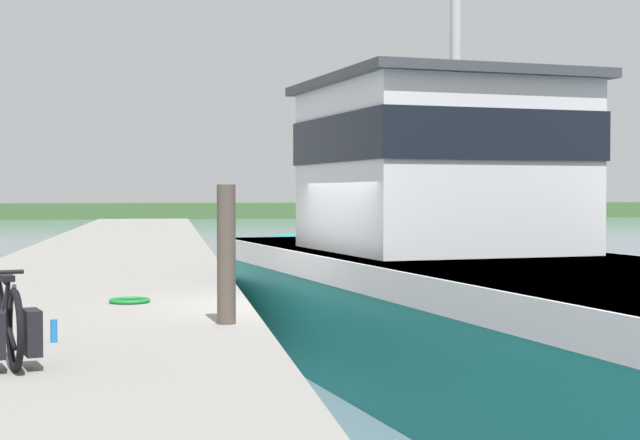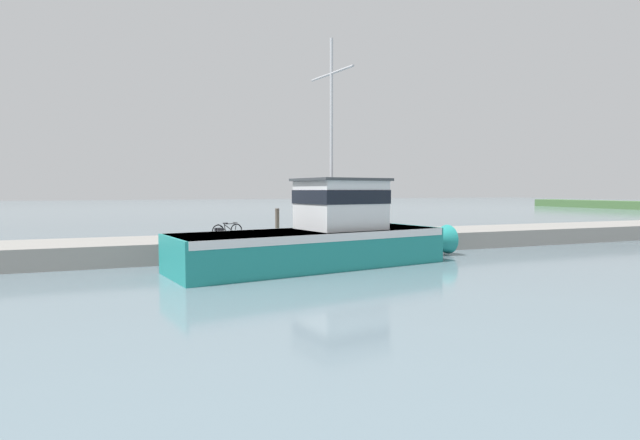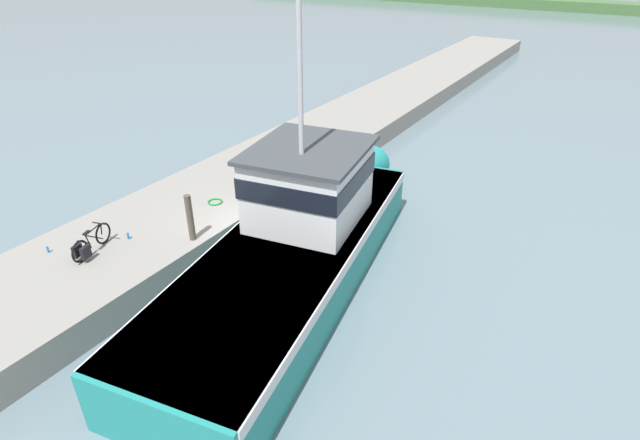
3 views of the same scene
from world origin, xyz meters
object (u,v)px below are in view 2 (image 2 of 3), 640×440
at_px(mooring_post, 277,224).
at_px(water_bottle_on_curb, 209,234).
at_px(fishing_boat_main, 324,235).
at_px(water_bottle_by_bike, 248,235).
at_px(bicycle_touring, 225,231).

distance_m(mooring_post, water_bottle_on_curb, 4.22).
bearing_deg(water_bottle_on_curb, mooring_post, 42.52).
bearing_deg(mooring_post, water_bottle_on_curb, -137.48).
relative_size(fishing_boat_main, water_bottle_on_curb, 73.97).
distance_m(water_bottle_on_curb, water_bottle_by_bike, 2.24).
relative_size(water_bottle_on_curb, water_bottle_by_bike, 0.91).
distance_m(fishing_boat_main, water_bottle_on_curb, 7.38).
height_order(bicycle_touring, water_bottle_by_bike, bicycle_touring).
bearing_deg(fishing_boat_main, water_bottle_on_curb, -156.63).
relative_size(fishing_boat_main, water_bottle_by_bike, 67.19).
bearing_deg(water_bottle_on_curb, fishing_boat_main, 33.42).
bearing_deg(mooring_post, fishing_boat_main, 21.97).
distance_m(fishing_boat_main, bicycle_touring, 6.09).
height_order(fishing_boat_main, water_bottle_on_curb, fishing_boat_main).
relative_size(fishing_boat_main, mooring_post, 9.71).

